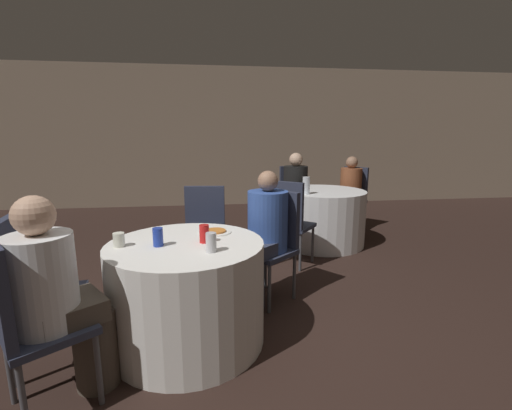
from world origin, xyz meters
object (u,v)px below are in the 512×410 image
(chair_far_southwest, at_px, (290,217))
(person_white_shirt, at_px, (61,300))
(chair_far_northeast, at_px, (353,193))
(chair_far_north, at_px, (293,191))
(person_floral_shirt, at_px, (348,194))
(table_far, at_px, (322,217))
(chair_near_north, at_px, (204,228))
(chair_near_west, at_px, (27,282))
(soda_can_blue, at_px, (158,237))
(chair_near_northeast, at_px, (275,236))
(person_blue_shirt, at_px, (262,237))
(bottle_far, at_px, (306,186))
(soda_can_red, at_px, (204,234))
(chair_near_southwest, at_px, (23,314))
(person_black_shirt, at_px, (297,190))
(soda_can_silver, at_px, (211,242))
(table_near, at_px, (188,293))
(pizza_plate_near, at_px, (215,231))

(chair_far_southwest, distance_m, person_white_shirt, 2.41)
(chair_far_southwest, distance_m, chair_far_northeast, 1.96)
(chair_far_north, relative_size, person_floral_shirt, 0.85)
(table_far, xyz_separation_m, chair_near_north, (-1.54, -1.12, 0.21))
(chair_near_west, relative_size, soda_can_blue, 7.88)
(chair_near_northeast, distance_m, chair_far_southwest, 0.75)
(chair_near_north, bearing_deg, person_blue_shirt, 144.60)
(chair_far_southwest, bearing_deg, bottle_far, 97.14)
(soda_can_red, bearing_deg, person_floral_shirt, 51.44)
(person_white_shirt, distance_m, person_floral_shirt, 4.20)
(chair_near_north, distance_m, person_white_shirt, 1.59)
(person_blue_shirt, relative_size, person_floral_shirt, 1.01)
(soda_can_blue, bearing_deg, person_blue_shirt, 35.69)
(chair_near_southwest, relative_size, chair_near_west, 1.00)
(person_white_shirt, distance_m, soda_can_blue, 0.65)
(person_floral_shirt, height_order, person_black_shirt, person_black_shirt)
(person_black_shirt, bearing_deg, bottle_far, 71.66)
(chair_near_northeast, xyz_separation_m, bottle_far, (0.62, 1.21, 0.26))
(table_far, bearing_deg, chair_near_southwest, -132.23)
(chair_near_northeast, xyz_separation_m, person_black_shirt, (0.77, 2.27, 0.04))
(table_far, distance_m, soda_can_silver, 2.74)
(person_black_shirt, height_order, bottle_far, person_black_shirt)
(person_blue_shirt, relative_size, soda_can_silver, 9.43)
(table_far, relative_size, chair_near_west, 1.18)
(person_black_shirt, bearing_deg, table_far, 90.00)
(table_near, height_order, bottle_far, bottle_far)
(person_blue_shirt, bearing_deg, soda_can_silver, 109.13)
(chair_near_north, xyz_separation_m, chair_near_west, (-1.04, -1.11, 0.00))
(table_near, distance_m, person_blue_shirt, 0.81)
(table_far, xyz_separation_m, chair_near_southwest, (-2.40, -2.64, 0.21))
(person_blue_shirt, height_order, soda_can_blue, person_blue_shirt)
(soda_can_blue, bearing_deg, pizza_plate_near, 36.62)
(chair_far_northeast, relative_size, person_floral_shirt, 0.85)
(table_far, xyz_separation_m, person_white_shirt, (-2.26, -2.53, 0.22))
(soda_can_silver, distance_m, soda_can_blue, 0.38)
(table_near, xyz_separation_m, soda_can_silver, (0.17, -0.21, 0.42))
(chair_near_northeast, distance_m, person_floral_shirt, 2.51)
(pizza_plate_near, bearing_deg, table_far, 52.00)
(soda_can_silver, bearing_deg, bottle_far, 60.04)
(bottle_far, bearing_deg, soda_can_silver, -119.96)
(chair_far_northeast, distance_m, soda_can_blue, 3.77)
(chair_near_north, xyz_separation_m, chair_far_north, (1.36, 2.09, 0.00))
(chair_near_southwest, xyz_separation_m, chair_near_west, (-0.18, 0.40, 0.00))
(table_far, bearing_deg, soda_can_blue, -130.54)
(chair_near_northeast, relative_size, chair_far_northeast, 1.00)
(chair_near_southwest, xyz_separation_m, chair_far_southwest, (1.78, 1.87, 0.00))
(chair_near_northeast, bearing_deg, chair_near_southwest, 88.61)
(pizza_plate_near, bearing_deg, chair_far_southwest, 52.78)
(chair_far_north, bearing_deg, chair_far_northeast, 151.68)
(pizza_plate_near, relative_size, soda_can_red, 1.96)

